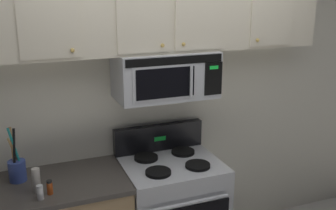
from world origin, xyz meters
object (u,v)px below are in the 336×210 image
object	(u,v)px
salt_shaker	(40,192)
over_range_microwave	(166,75)
spice_jar	(50,187)
pepper_mill	(36,180)
utensil_crock_blue	(17,167)

from	to	relation	value
salt_shaker	over_range_microwave	bearing A→B (deg)	18.07
spice_jar	pepper_mill	bearing A→B (deg)	140.90
salt_shaker	pepper_mill	xyz separation A→B (m)	(-0.01, 0.11, 0.04)
utensil_crock_blue	spice_jar	size ratio (longest dim) A/B	4.01
salt_shaker	spice_jar	bearing A→B (deg)	35.53
utensil_crock_blue	pepper_mill	bearing A→B (deg)	-62.32
pepper_mill	salt_shaker	bearing A→B (deg)	-83.67
over_range_microwave	utensil_crock_blue	xyz separation A→B (m)	(-1.12, 0.00, -0.57)
over_range_microwave	pepper_mill	world-z (taller)	over_range_microwave
salt_shaker	pepper_mill	bearing A→B (deg)	96.33
salt_shaker	pepper_mill	size ratio (longest dim) A/B	0.58
spice_jar	utensil_crock_blue	bearing A→B (deg)	124.25
over_range_microwave	salt_shaker	bearing A→B (deg)	-161.93
over_range_microwave	utensil_crock_blue	world-z (taller)	over_range_microwave
utensil_crock_blue	salt_shaker	world-z (taller)	utensil_crock_blue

